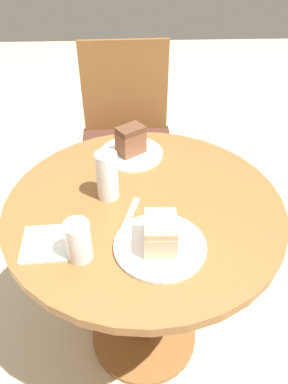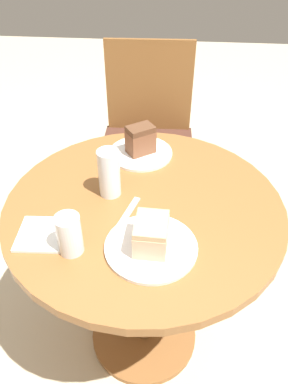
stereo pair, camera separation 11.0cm
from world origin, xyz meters
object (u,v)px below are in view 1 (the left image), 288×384
glass_water (79,243)px  cake_slice_far (131,140)px  plate_near (160,246)px  cake_slice_near (160,233)px  plate_far (131,154)px  glass_lemonade (107,179)px  chair (127,135)px

glass_water → cake_slice_far: bearing=74.0°
plate_near → cake_slice_near: cake_slice_near is taller
plate_far → glass_lemonade: 0.24m
plate_far → cake_slice_far: cake_slice_far is taller
chair → glass_lemonade: (-0.05, -0.81, 0.32)m
chair → plate_far: bearing=-89.8°
chair → cake_slice_near: chair is taller
glass_lemonade → plate_far: bearing=72.4°
plate_far → cake_slice_far: 0.05m
cake_slice_far → glass_lemonade: glass_lemonade is taller
glass_lemonade → cake_slice_near: bearing=-56.8°
glass_lemonade → glass_water: glass_lemonade is taller
cake_slice_near → cake_slice_far: size_ratio=0.98×
cake_slice_near → glass_lemonade: 0.26m
cake_slice_near → glass_water: 0.21m
glass_lemonade → glass_water: size_ratio=1.34×
cake_slice_near → cake_slice_far: (-0.07, 0.44, 0.01)m
glass_lemonade → glass_water: 0.25m
plate_near → cake_slice_near: (0.00, 0.00, 0.05)m
chair → glass_lemonade: bearing=-95.5°
chair → cake_slice_far: 0.67m
chair → cake_slice_near: size_ratio=8.48×
plate_near → cake_slice_far: cake_slice_far is taller
plate_far → plate_near: bearing=-80.9°
glass_lemonade → glass_water: bearing=-104.5°
plate_near → plate_far: bearing=99.1°
plate_near → cake_slice_near: size_ratio=2.25×
glass_lemonade → chair: bearing=86.5°
cake_slice_far → glass_water: size_ratio=0.98×
plate_near → glass_lemonade: size_ratio=1.61×
glass_lemonade → plate_near: bearing=-56.8°
cake_slice_far → plate_near: bearing=-80.9°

